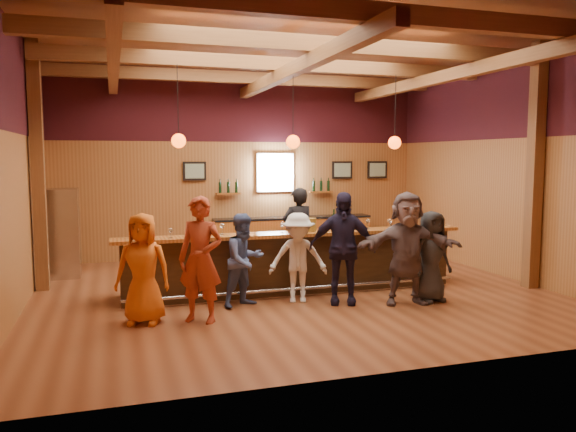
{
  "coord_description": "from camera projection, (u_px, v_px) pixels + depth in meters",
  "views": [
    {
      "loc": [
        -3.06,
        -9.51,
        2.43
      ],
      "look_at": [
        0.0,
        0.3,
        1.35
      ],
      "focal_mm": 35.0,
      "sensor_mm": 36.0,
      "label": 1
    }
  ],
  "objects": [
    {
      "name": "glass_a",
      "position": [
        139.0,
        231.0,
        9.13
      ],
      "size": [
        0.08,
        0.08,
        0.18
      ],
      "color": "silver",
      "rests_on": "bar_counter"
    },
    {
      "name": "glass_f",
      "position": [
        335.0,
        223.0,
        10.11
      ],
      "size": [
        0.08,
        0.08,
        0.19
      ],
      "color": "silver",
      "rests_on": "bar_counter"
    },
    {
      "name": "back_bar_cabinet",
      "position": [
        293.0,
        236.0,
        14.03
      ],
      "size": [
        4.0,
        0.52,
        0.95
      ],
      "color": "#934C1A",
      "rests_on": "ground"
    },
    {
      "name": "customer_dark",
      "position": [
        431.0,
        256.0,
        9.43
      ],
      "size": [
        0.83,
        0.62,
        1.54
      ],
      "primitive_type": "imported",
      "rotation": [
        0.0,
        0.0,
        0.19
      ],
      "color": "#262629",
      "rests_on": "ground"
    },
    {
      "name": "glass_c",
      "position": [
        222.0,
        226.0,
        9.58
      ],
      "size": [
        0.09,
        0.09,
        0.2
      ],
      "color": "silver",
      "rests_on": "bar_counter"
    },
    {
      "name": "glass_h",
      "position": [
        389.0,
        221.0,
        10.35
      ],
      "size": [
        0.09,
        0.09,
        0.19
      ],
      "color": "silver",
      "rests_on": "bar_counter"
    },
    {
      "name": "pendant_lights",
      "position": [
        293.0,
        141.0,
        9.91
      ],
      "size": [
        4.24,
        0.24,
        1.37
      ],
      "color": "black",
      "rests_on": "room"
    },
    {
      "name": "bartender",
      "position": [
        298.0,
        233.0,
        11.33
      ],
      "size": [
        0.69,
        0.48,
        1.82
      ],
      "primitive_type": "imported",
      "rotation": [
        0.0,
        0.0,
        3.21
      ],
      "color": "black",
      "rests_on": "ground"
    },
    {
      "name": "glass_e",
      "position": [
        282.0,
        225.0,
        9.82
      ],
      "size": [
        0.08,
        0.08,
        0.18
      ],
      "color": "silver",
      "rests_on": "bar_counter"
    },
    {
      "name": "customer_white",
      "position": [
        298.0,
        258.0,
        9.39
      ],
      "size": [
        1.09,
        0.82,
        1.51
      ],
      "primitive_type": "imported",
      "rotation": [
        0.0,
        0.0,
        -0.3
      ],
      "color": "silver",
      "rests_on": "ground"
    },
    {
      "name": "wine_shelves",
      "position": [
        276.0,
        190.0,
        13.94
      ],
      "size": [
        3.0,
        0.18,
        0.3
      ],
      "color": "#934C1A",
      "rests_on": "room"
    },
    {
      "name": "bar_counter",
      "position": [
        291.0,
        262.0,
        10.29
      ],
      "size": [
        6.3,
        1.07,
        1.11
      ],
      "color": "black",
      "rests_on": "ground"
    },
    {
      "name": "bottle_a",
      "position": [
        334.0,
        222.0,
        10.27
      ],
      "size": [
        0.08,
        0.08,
        0.37
      ],
      "color": "black",
      "rests_on": "bar_counter"
    },
    {
      "name": "ice_bucket",
      "position": [
        310.0,
        225.0,
        10.03
      ],
      "size": [
        0.21,
        0.21,
        0.23
      ],
      "primitive_type": "cylinder",
      "color": "brown",
      "rests_on": "bar_counter"
    },
    {
      "name": "room",
      "position": [
        292.0,
        113.0,
        9.91
      ],
      "size": [
        9.04,
        9.0,
        4.52
      ],
      "color": "brown",
      "rests_on": "ground"
    },
    {
      "name": "glass_d",
      "position": [
        242.0,
        227.0,
        9.53
      ],
      "size": [
        0.08,
        0.08,
        0.18
      ],
      "color": "silver",
      "rests_on": "bar_counter"
    },
    {
      "name": "window",
      "position": [
        275.0,
        172.0,
        13.96
      ],
      "size": [
        0.95,
        0.09,
        0.95
      ],
      "color": "silver",
      "rests_on": "room"
    },
    {
      "name": "bottle_b",
      "position": [
        350.0,
        222.0,
        10.28
      ],
      "size": [
        0.08,
        0.08,
        0.35
      ],
      "color": "black",
      "rests_on": "bar_counter"
    },
    {
      "name": "customer_navy",
      "position": [
        342.0,
        248.0,
        9.28
      ],
      "size": [
        1.18,
        0.8,
        1.87
      ],
      "primitive_type": "imported",
      "rotation": [
        0.0,
        0.0,
        -0.35
      ],
      "color": "#1D1831",
      "rests_on": "ground"
    },
    {
      "name": "glass_b",
      "position": [
        171.0,
        231.0,
        9.18
      ],
      "size": [
        0.07,
        0.07,
        0.17
      ],
      "color": "silver",
      "rests_on": "bar_counter"
    },
    {
      "name": "glass_g",
      "position": [
        368.0,
        222.0,
        10.4
      ],
      "size": [
        0.08,
        0.08,
        0.18
      ],
      "color": "silver",
      "rests_on": "bar_counter"
    },
    {
      "name": "customer_brown",
      "position": [
        407.0,
        248.0,
        9.25
      ],
      "size": [
        1.81,
        0.92,
        1.87
      ],
      "primitive_type": "imported",
      "rotation": [
        0.0,
        0.0,
        -0.22
      ],
      "color": "#624E4E",
      "rests_on": "ground"
    },
    {
      "name": "customer_redvest",
      "position": [
        201.0,
        259.0,
        8.24
      ],
      "size": [
        0.82,
        0.74,
        1.87
      ],
      "primitive_type": "imported",
      "rotation": [
        0.0,
        0.0,
        -0.57
      ],
      "color": "#A0371D",
      "rests_on": "ground"
    },
    {
      "name": "customer_denim",
      "position": [
        245.0,
        260.0,
        9.12
      ],
      "size": [
        0.92,
        0.84,
        1.53
      ],
      "primitive_type": "imported",
      "rotation": [
        0.0,
        0.0,
        0.44
      ],
      "color": "#435586",
      "rests_on": "ground"
    },
    {
      "name": "customer_orange",
      "position": [
        143.0,
        269.0,
        8.17
      ],
      "size": [
        0.92,
        0.74,
        1.63
      ],
      "primitive_type": "imported",
      "rotation": [
        0.0,
        0.0,
        -0.31
      ],
      "color": "#D45D14",
      "rests_on": "ground"
    },
    {
      "name": "stainless_fridge",
      "position": [
        61.0,
        233.0,
        11.35
      ],
      "size": [
        0.7,
        0.7,
        1.8
      ],
      "primitive_type": "cube",
      "color": "silver",
      "rests_on": "ground"
    },
    {
      "name": "framed_pictures",
      "position": [
        308.0,
        170.0,
        14.2
      ],
      "size": [
        5.35,
        0.05,
        0.45
      ],
      "color": "black",
      "rests_on": "room"
    }
  ]
}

